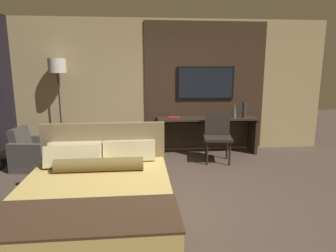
% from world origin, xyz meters
% --- Properties ---
extents(ground_plane, '(16.00, 16.00, 0.00)m').
position_xyz_m(ground_plane, '(0.00, 0.00, 0.00)').
color(ground_plane, '#4C3D33').
extents(wall_back_tv_panel, '(7.20, 0.09, 2.80)m').
position_xyz_m(wall_back_tv_panel, '(0.14, 2.59, 1.40)').
color(wall_back_tv_panel, tan).
rests_on(wall_back_tv_panel, ground_plane).
extents(bed, '(1.73, 2.12, 1.06)m').
position_xyz_m(bed, '(-0.97, -0.56, 0.32)').
color(bed, '#33281E').
rests_on(bed, ground_plane).
extents(desk, '(2.09, 0.50, 0.77)m').
position_xyz_m(desk, '(0.97, 2.32, 0.53)').
color(desk, '#2D2319').
rests_on(desk, ground_plane).
extents(tv, '(1.23, 0.04, 0.69)m').
position_xyz_m(tv, '(0.97, 2.52, 1.48)').
color(tv, black).
extents(desk_chair, '(0.60, 0.60, 0.92)m').
position_xyz_m(desk_chair, '(1.06, 1.77, 0.56)').
color(desk_chair, '#28231E').
rests_on(desk_chair, ground_plane).
extents(armchair_by_window, '(0.77, 0.79, 0.76)m').
position_xyz_m(armchair_by_window, '(-2.38, 1.66, 0.26)').
color(armchair_by_window, '#47423D').
rests_on(armchair_by_window, ground_plane).
extents(floor_lamp, '(0.34, 0.34, 1.99)m').
position_xyz_m(floor_lamp, '(-2.03, 2.33, 1.68)').
color(floor_lamp, '#282623').
rests_on(floor_lamp, ground_plane).
extents(vase_tall, '(0.09, 0.09, 0.35)m').
position_xyz_m(vase_tall, '(1.54, 2.24, 0.94)').
color(vase_tall, '#4C706B').
rests_on(vase_tall, desk).
extents(vase_short, '(0.09, 0.09, 0.32)m').
position_xyz_m(vase_short, '(1.75, 2.25, 0.93)').
color(vase_short, '#333338').
rests_on(vase_short, desk).
extents(book, '(0.25, 0.21, 0.03)m').
position_xyz_m(book, '(0.26, 2.26, 0.78)').
color(book, maroon).
rests_on(book, desk).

